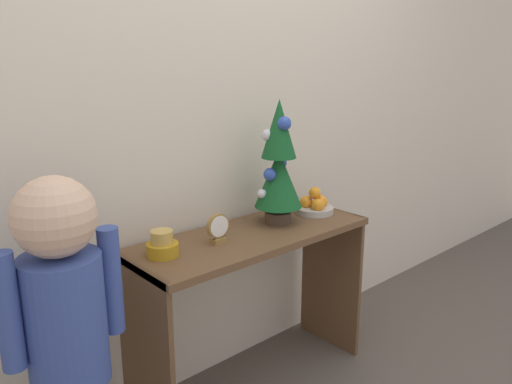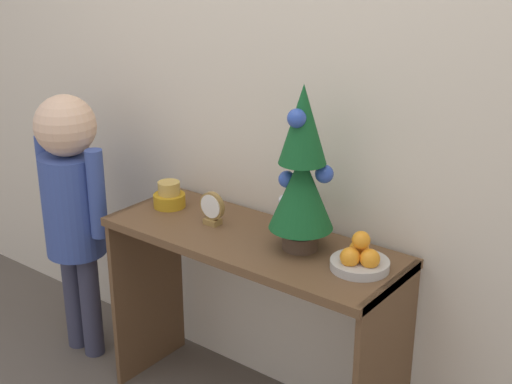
% 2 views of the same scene
% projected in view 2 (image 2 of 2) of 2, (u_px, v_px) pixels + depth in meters
% --- Properties ---
extents(back_wall, '(7.00, 0.05, 2.50)m').
position_uv_depth(back_wall, '(296.00, 67.00, 2.38)').
color(back_wall, beige).
rests_on(back_wall, ground_plane).
extents(console_table, '(1.06, 0.40, 0.71)m').
position_uv_depth(console_table, '(252.00, 282.00, 2.45)').
color(console_table, brown).
rests_on(console_table, ground_plane).
extents(mini_tree, '(0.21, 0.21, 0.54)m').
position_uv_depth(mini_tree, '(302.00, 171.00, 2.21)').
color(mini_tree, '#4C3828').
rests_on(mini_tree, console_table).
extents(fruit_bowl, '(0.18, 0.18, 0.12)m').
position_uv_depth(fruit_bowl, '(360.00, 258.00, 2.16)').
color(fruit_bowl, '#B7B2A8').
rests_on(fruit_bowl, console_table).
extents(singing_bowl, '(0.12, 0.12, 0.10)m').
position_uv_depth(singing_bowl, '(169.00, 196.00, 2.63)').
color(singing_bowl, '#B78419').
rests_on(singing_bowl, console_table).
extents(desk_clock, '(0.10, 0.04, 0.12)m').
position_uv_depth(desk_clock, '(212.00, 209.00, 2.47)').
color(desk_clock, olive).
rests_on(desk_clock, console_table).
extents(child_figure, '(0.37, 0.24, 1.10)m').
position_uv_depth(child_figure, '(72.00, 195.00, 2.79)').
color(child_figure, '#38384C').
rests_on(child_figure, ground_plane).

